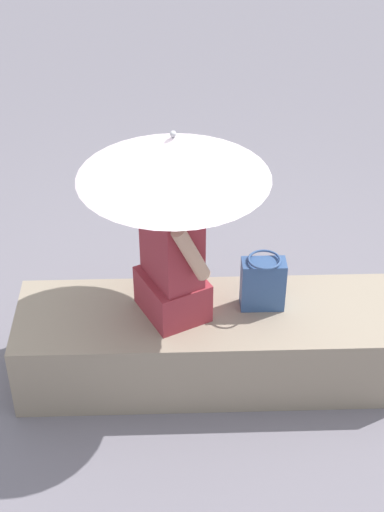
# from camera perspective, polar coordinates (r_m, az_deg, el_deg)

# --- Properties ---
(ground_plane) EXTENTS (14.00, 14.00, 0.00)m
(ground_plane) POSITION_cam_1_polar(r_m,az_deg,el_deg) (4.20, 1.36, -8.66)
(ground_plane) COLOR slate
(stone_bench) EXTENTS (2.02, 0.60, 0.42)m
(stone_bench) POSITION_cam_1_polar(r_m,az_deg,el_deg) (4.06, 1.40, -6.52)
(stone_bench) COLOR gray
(stone_bench) RESTS_ON ground
(person_seated) EXTENTS (0.40, 0.51, 0.90)m
(person_seated) POSITION_cam_1_polar(r_m,az_deg,el_deg) (3.69, -1.53, 0.52)
(person_seated) COLOR #992D38
(person_seated) RESTS_ON stone_bench
(parasol) EXTENTS (0.91, 0.91, 1.00)m
(parasol) POSITION_cam_1_polar(r_m,az_deg,el_deg) (3.47, -1.40, 7.38)
(parasol) COLOR #B7B7BC
(parasol) RESTS_ON stone_bench
(handbag_black) EXTENTS (0.22, 0.17, 0.30)m
(handbag_black) POSITION_cam_1_polar(r_m,az_deg,el_deg) (3.89, 5.33, -2.03)
(handbag_black) COLOR #335184
(handbag_black) RESTS_ON stone_bench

